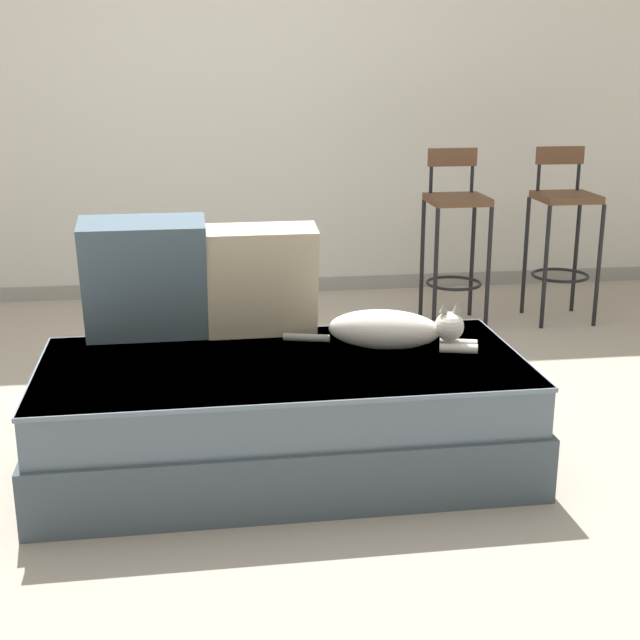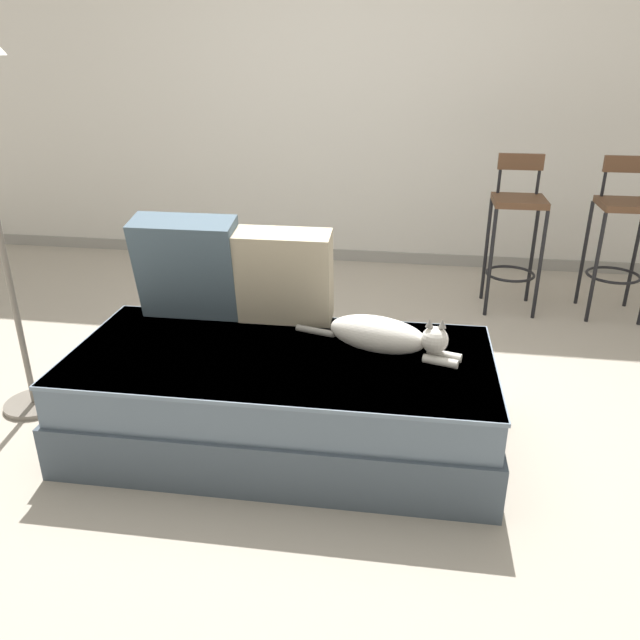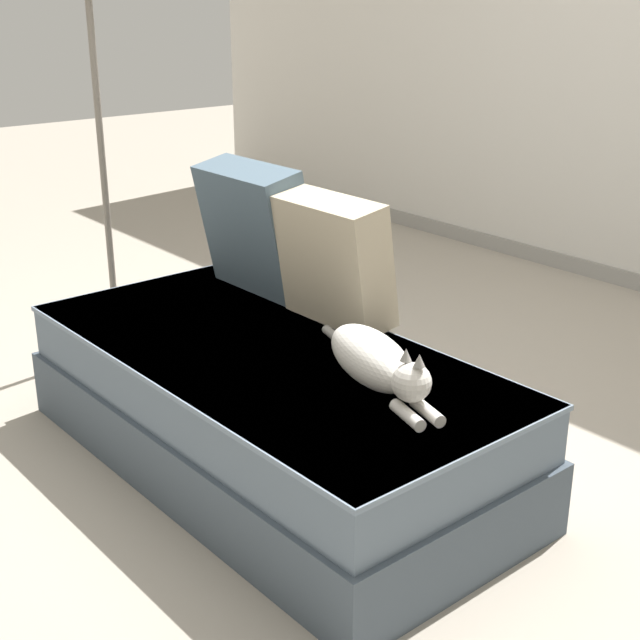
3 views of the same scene
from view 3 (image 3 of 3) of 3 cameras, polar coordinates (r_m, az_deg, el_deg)
name	(u,v)px [view 3 (image 3 of 3)]	position (r m, az deg, el deg)	size (l,w,h in m)	color
ground_plane	(357,429)	(3.28, 2.40, -6.98)	(16.00, 16.00, 0.00)	#A89E8E
couch	(268,407)	(2.96, -3.36, -5.58)	(1.80, 0.87, 0.42)	#44505B
throw_pillow_corner	(256,228)	(3.35, -4.12, 5.90)	(0.47, 0.26, 0.49)	#4C6070
throw_pillow_middle	(334,260)	(3.02, 0.92, 3.83)	(0.43, 0.22, 0.44)	beige
cat	(376,361)	(2.59, 3.59, -2.64)	(0.72, 0.29, 0.19)	white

